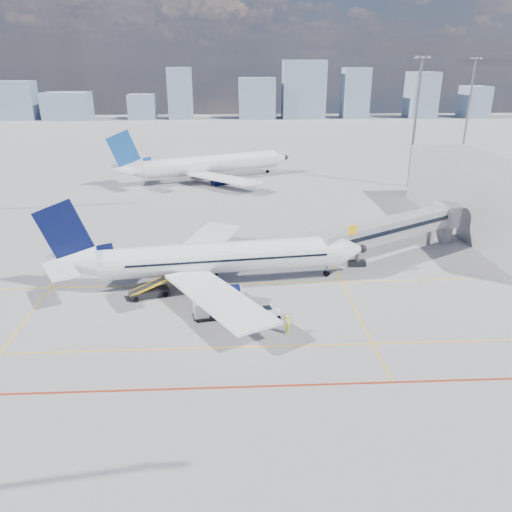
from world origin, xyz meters
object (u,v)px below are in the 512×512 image
(second_aircraft, at_px, (204,165))
(belt_loader, at_px, (150,291))
(main_aircraft, at_px, (209,259))
(ramp_worker, at_px, (288,325))
(cargo_dolly, at_px, (210,309))
(baggage_tug, at_px, (270,313))

(second_aircraft, relative_size, belt_loader, 6.42)
(main_aircraft, xyz_separation_m, belt_loader, (-6.51, -2.92, -2.58))
(ramp_worker, bearing_deg, cargo_dolly, 75.37)
(baggage_tug, bearing_deg, second_aircraft, 83.22)
(second_aircraft, bearing_deg, baggage_tug, -105.46)
(cargo_dolly, relative_size, belt_loader, 0.60)
(main_aircraft, bearing_deg, cargo_dolly, -94.79)
(baggage_tug, distance_m, belt_loader, 14.11)
(belt_loader, bearing_deg, second_aircraft, 65.20)
(cargo_dolly, bearing_deg, second_aircraft, 82.16)
(belt_loader, xyz_separation_m, ramp_worker, (14.37, -8.93, 0.35))
(main_aircraft, distance_m, cargo_dolly, 8.60)
(main_aircraft, bearing_deg, baggage_tug, -60.68)
(cargo_dolly, bearing_deg, baggage_tug, -15.01)
(ramp_worker, bearing_deg, second_aircraft, 19.59)
(main_aircraft, height_order, cargo_dolly, main_aircraft)
(baggage_tug, height_order, ramp_worker, ramp_worker)
(baggage_tug, bearing_deg, main_aircraft, 110.78)
(main_aircraft, xyz_separation_m, ramp_worker, (7.86, -11.85, -2.22))
(main_aircraft, bearing_deg, belt_loader, -162.44)
(baggage_tug, relative_size, belt_loader, 0.34)
(cargo_dolly, bearing_deg, ramp_worker, -35.87)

